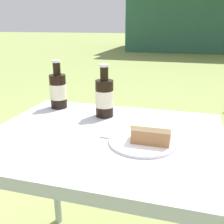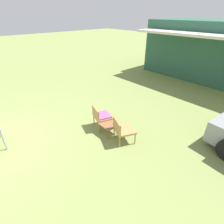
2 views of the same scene
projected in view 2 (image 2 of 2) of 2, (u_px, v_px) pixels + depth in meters
The scene contains 3 objects.
wicker_chair_cushioned at pixel (101, 116), 5.88m from camera, with size 0.71×0.69×0.77m.
wicker_chair_plain at pixel (122, 129), 5.21m from camera, with size 0.74×0.73×0.77m.
garden_side_table at pixel (109, 125), 5.61m from camera, with size 0.52×0.50×0.36m.
Camera 2 is at (5.30, 0.01, 3.49)m, focal length 28.00 mm.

